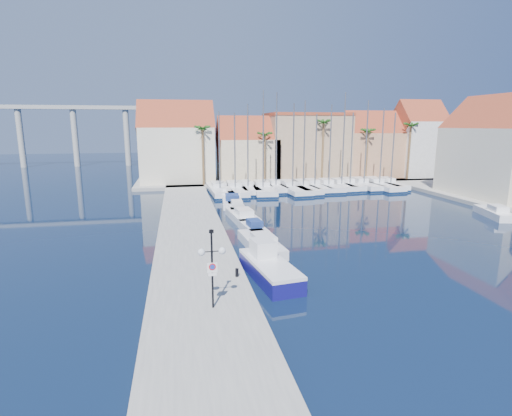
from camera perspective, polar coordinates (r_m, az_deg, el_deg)
The scene contains 39 objects.
ground at distance 26.18m, azimuth 12.52°, elevation -10.80°, with size 260.00×260.00×0.00m, color black.
quay_west at distance 36.86m, azimuth -9.17°, elevation -3.59°, with size 6.00×77.00×0.50m, color gray.
shore_north at distance 73.49m, azimuth 4.79°, elevation 4.18°, with size 54.00×16.00×0.50m, color gray.
lamp_post at distance 20.73m, azimuth -6.32°, elevation -6.97°, with size 1.45×0.41×4.26m.
bollard at distance 25.60m, azimuth -2.75°, elevation -9.20°, with size 0.21×0.21×0.53m, color black.
fishing_boat at distance 26.54m, azimuth 1.84°, elevation -8.43°, with size 3.08×6.81×2.30m.
motorboat_west_0 at distance 32.53m, azimuth 0.77°, elevation -5.05°, with size 2.85×7.16×1.40m.
motorboat_west_1 at distance 37.17m, azimuth -0.41°, elevation -2.89°, with size 2.15×5.25×1.40m.
motorboat_west_2 at distance 42.10m, azimuth -1.93°, elevation -1.15°, with size 2.80×7.07×1.40m.
motorboat_west_3 at distance 46.57m, azimuth -2.81°, elevation 0.10°, with size 2.02×5.54×1.40m.
motorboat_west_4 at distance 50.65m, azimuth -3.45°, elevation 1.05°, with size 3.02×7.56×1.40m.
motorboat_west_5 at distance 56.56m, azimuth -4.32°, elevation 2.17°, with size 1.78×5.42×1.40m.
motorboat_east_1 at distance 51.00m, azimuth 30.97°, elevation -0.56°, with size 3.48×6.33×1.40m.
sailboat_0 at distance 58.68m, azimuth -5.23°, elevation 2.56°, with size 3.27×10.95×11.78m.
sailboat_1 at distance 59.21m, azimuth -3.05°, elevation 2.67°, with size 3.44×11.69×11.60m.
sailboat_2 at distance 60.23m, azimuth -1.26°, elevation 2.87°, with size 2.86×9.69×12.88m.
sailboat_3 at distance 59.74m, azimuth 0.93°, elevation 2.80°, with size 3.95×11.63×14.75m.
sailboat_4 at distance 61.45m, azimuth 2.74°, elevation 3.11°, with size 2.57×8.36×14.60m.
sailboat_5 at distance 60.48m, azimuth 5.03°, elevation 2.85°, with size 3.61×11.44×12.98m.
sailboat_6 at distance 61.17m, azimuth 6.55°, elevation 2.93°, with size 3.35×10.87×13.41m.
sailboat_7 at distance 62.39m, azimuth 8.19°, elevation 3.05°, with size 3.10×9.71×11.51m.
sailboat_8 at distance 63.14m, azimuth 10.18°, elevation 3.11°, with size 2.70×9.45×12.91m.
sailboat_9 at distance 63.90m, azimuth 11.95°, elevation 3.19°, with size 2.52×8.54×14.67m.
sailboat_10 at distance 65.10m, azimuth 13.11°, elevation 3.23°, with size 3.05×9.28×11.76m.
sailboat_11 at distance 65.98m, azimuth 14.93°, elevation 3.27°, with size 3.05×9.78×13.61m.
sailboat_12 at distance 66.61m, azimuth 16.91°, elevation 3.20°, with size 3.74×11.70×12.40m.
sailboat_13 at distance 67.46m, azimuth 18.47°, elevation 3.22°, with size 2.79×9.25×11.75m.
building_0 at distance 69.13m, azimuth -11.23°, elevation 8.75°, with size 12.30×9.00×13.50m.
building_1 at distance 70.24m, azimuth -1.26°, elevation 8.01°, with size 10.30×8.00×11.00m.
building_2 at distance 73.83m, azimuth 7.14°, elevation 8.85°, with size 14.20×10.20×11.50m.
building_3 at distance 77.53m, azimuth 15.92°, elevation 8.34°, with size 10.30×8.00×12.00m.
building_4 at distance 81.10m, azimuth 22.03°, elevation 8.85°, with size 8.30×8.00×14.00m.
building_6 at distance 62.43m, azimuth 31.46°, elevation 6.95°, with size 9.00×14.30×13.50m.
palm_0 at distance 64.18m, azimuth -7.67°, elevation 10.93°, with size 2.60×2.60×10.15m.
palm_1 at distance 65.59m, azimuth 1.24°, elevation 10.22°, with size 2.60×2.60×9.15m.
palm_2 at distance 68.40m, azimuth 9.63°, elevation 11.70°, with size 2.60×2.60×11.15m.
palm_3 at distance 71.62m, azimuth 15.69°, elevation 10.31°, with size 2.60×2.60×9.65m.
palm_4 at distance 75.52m, azimuth 21.26°, elevation 10.72°, with size 2.60×2.60×10.65m.
viaduct at distance 108.03m, azimuth -27.24°, elevation 10.69°, with size 48.00×2.20×14.45m.
Camera 1 is at (-10.02, -22.05, 9.93)m, focal length 28.00 mm.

